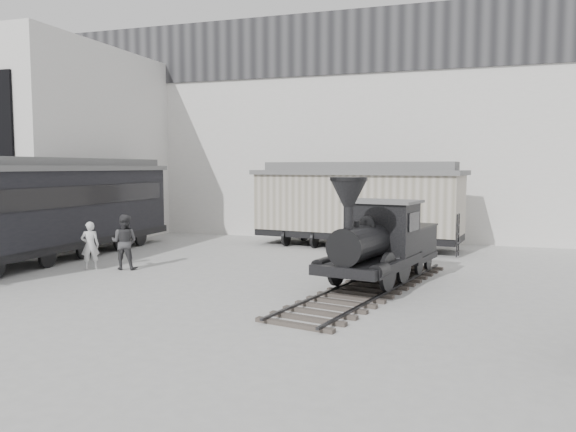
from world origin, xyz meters
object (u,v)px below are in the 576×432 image
(visitor_a, at_px, (90,245))
(visitor_b, at_px, (124,242))
(passenger_coach, at_px, (51,208))
(locomotive, at_px, (378,247))
(boxcar, at_px, (357,203))

(visitor_a, bearing_deg, visitor_b, 158.33)
(passenger_coach, relative_size, visitor_a, 8.06)
(passenger_coach, distance_m, visitor_b, 4.07)
(visitor_a, distance_m, visitor_b, 1.20)
(locomotive, bearing_deg, passenger_coach, -171.77)
(locomotive, bearing_deg, boxcar, 118.11)
(locomotive, xyz_separation_m, visitor_a, (-9.97, -0.31, -0.35))
(passenger_coach, xyz_separation_m, visitor_b, (3.84, -0.88, -1.03))
(boxcar, relative_size, visitor_b, 4.96)
(locomotive, height_order, visitor_a, locomotive)
(passenger_coach, bearing_deg, boxcar, 33.37)
(locomotive, height_order, boxcar, boxcar)
(visitor_a, relative_size, visitor_b, 0.87)
(boxcar, distance_m, visitor_b, 10.27)
(locomotive, relative_size, visitor_a, 5.55)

